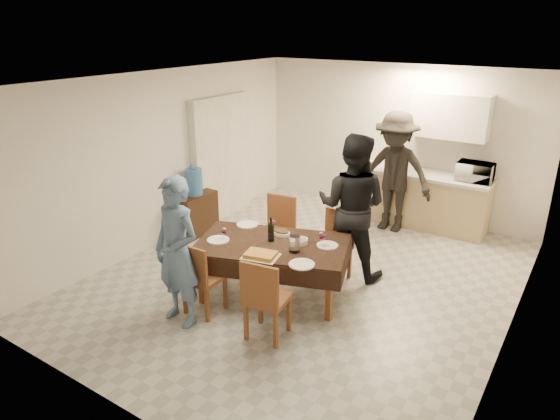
{
  "coord_description": "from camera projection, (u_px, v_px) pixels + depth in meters",
  "views": [
    {
      "loc": [
        2.97,
        -5.19,
        3.24
      ],
      "look_at": [
        -0.24,
        -0.3,
        1.02
      ],
      "focal_mm": 32.0,
      "sensor_mm": 36.0,
      "label": 1
    }
  ],
  "objects": [
    {
      "name": "ceiling",
      "position": [
        311.0,
        80.0,
        5.8
      ],
      "size": [
        5.0,
        6.0,
        0.02
      ],
      "primitive_type": "cube",
      "color": "white",
      "rests_on": "wall_back"
    },
    {
      "name": "wine_bottle",
      "position": [
        271.0,
        229.0,
        6.08
      ],
      "size": [
        0.08,
        0.08,
        0.31
      ],
      "primitive_type": null,
      "color": "black",
      "rests_on": "dining_table"
    },
    {
      "name": "microwave",
      "position": [
        475.0,
        172.0,
        7.72
      ],
      "size": [
        0.53,
        0.36,
        0.29
      ],
      "primitive_type": "imported",
      "rotation": [
        0.0,
        0.0,
        3.14
      ],
      "color": "white",
      "rests_on": "kitchen_worktop"
    },
    {
      "name": "plate_near_left",
      "position": [
        218.0,
        240.0,
        6.14
      ],
      "size": [
        0.28,
        0.28,
        0.02
      ],
      "primitive_type": "cylinder",
      "color": "white",
      "rests_on": "dining_table"
    },
    {
      "name": "wall_front",
      "position": [
        117.0,
        285.0,
        3.92
      ],
      "size": [
        5.0,
        0.02,
        2.6
      ],
      "primitive_type": "cube",
      "color": "silver",
      "rests_on": "floor"
    },
    {
      "name": "kitchen_worktop",
      "position": [
        422.0,
        174.0,
        8.2
      ],
      "size": [
        2.24,
        0.64,
        0.05
      ],
      "primitive_type": "cube",
      "color": "beige",
      "rests_on": "kitchen_base_cabinet"
    },
    {
      "name": "chair_far_right",
      "position": [
        330.0,
        243.0,
        6.4
      ],
      "size": [
        0.44,
        0.44,
        0.51
      ],
      "rotation": [
        0.0,
        0.0,
        3.17
      ],
      "color": "brown",
      "rests_on": "floor"
    },
    {
      "name": "mushroom_dish",
      "position": [
        281.0,
        233.0,
        6.3
      ],
      "size": [
        0.22,
        0.22,
        0.04
      ],
      "primitive_type": "cylinder",
      "color": "white",
      "rests_on": "dining_table"
    },
    {
      "name": "dining_table",
      "position": [
        272.0,
        246.0,
        6.08
      ],
      "size": [
        2.07,
        1.6,
        0.71
      ],
      "rotation": [
        0.0,
        0.0,
        0.34
      ],
      "color": "black",
      "rests_on": "floor"
    },
    {
      "name": "kitchen_base_cabinet",
      "position": [
        419.0,
        200.0,
        8.36
      ],
      "size": [
        2.2,
        0.6,
        0.86
      ],
      "primitive_type": "cube",
      "color": "tan",
      "rests_on": "floor"
    },
    {
      "name": "wine_glass_c",
      "position": [
        272.0,
        225.0,
        6.37
      ],
      "size": [
        0.08,
        0.08,
        0.18
      ],
      "primitive_type": null,
      "color": "white",
      "rests_on": "dining_table"
    },
    {
      "name": "floor",
      "position": [
        307.0,
        278.0,
        6.73
      ],
      "size": [
        5.0,
        6.0,
        0.02
      ],
      "primitive_type": "cube",
      "color": "#B2B1AD",
      "rests_on": "ground"
    },
    {
      "name": "stub_partition",
      "position": [
        222.0,
        158.0,
        8.53
      ],
      "size": [
        0.15,
        1.4,
        2.1
      ],
      "primitive_type": "cube",
      "color": "white",
      "rests_on": "floor"
    },
    {
      "name": "console",
      "position": [
        196.0,
        214.0,
        8.03
      ],
      "size": [
        0.36,
        0.72,
        0.67
      ],
      "primitive_type": "cube",
      "color": "black",
      "rests_on": "floor"
    },
    {
      "name": "chair_near_left",
      "position": [
        199.0,
        272.0,
        5.7
      ],
      "size": [
        0.43,
        0.43,
        0.49
      ],
      "rotation": [
        0.0,
        0.0,
        0.03
      ],
      "color": "brown",
      "rests_on": "floor"
    },
    {
      "name": "water_pitcher",
      "position": [
        294.0,
        244.0,
        5.81
      ],
      "size": [
        0.13,
        0.13,
        0.2
      ],
      "primitive_type": "cylinder",
      "color": "white",
      "rests_on": "dining_table"
    },
    {
      "name": "person_near",
      "position": [
        177.0,
        252.0,
        5.47
      ],
      "size": [
        0.66,
        0.47,
        1.72
      ],
      "primitive_type": "imported",
      "rotation": [
        0.0,
        0.0,
        -0.09
      ],
      "color": "slate",
      "rests_on": "floor"
    },
    {
      "name": "wall_right",
      "position": [
        526.0,
        229.0,
        4.98
      ],
      "size": [
        0.02,
        6.0,
        2.6
      ],
      "primitive_type": "cube",
      "color": "silver",
      "rests_on": "floor"
    },
    {
      "name": "chair_far_left",
      "position": [
        272.0,
        227.0,
        6.85
      ],
      "size": [
        0.5,
        0.5,
        0.52
      ],
      "rotation": [
        0.0,
        0.0,
        3.28
      ],
      "color": "brown",
      "rests_on": "floor"
    },
    {
      "name": "wall_back",
      "position": [
        396.0,
        141.0,
        8.61
      ],
      "size": [
        5.0,
        0.02,
        2.6
      ],
      "primitive_type": "cube",
      "color": "silver",
      "rests_on": "floor"
    },
    {
      "name": "plate_near_right",
      "position": [
        302.0,
        264.0,
        5.52
      ],
      "size": [
        0.29,
        0.29,
        0.02
      ],
      "primitive_type": "cylinder",
      "color": "white",
      "rests_on": "dining_table"
    },
    {
      "name": "plate_far_left",
      "position": [
        247.0,
        224.0,
        6.61
      ],
      "size": [
        0.28,
        0.28,
        0.02
      ],
      "primitive_type": "cylinder",
      "color": "white",
      "rests_on": "dining_table"
    },
    {
      "name": "wall_left",
      "position": [
        166.0,
        158.0,
        7.55
      ],
      "size": [
        0.02,
        6.0,
        2.6
      ],
      "primitive_type": "cube",
      "color": "silver",
      "rests_on": "floor"
    },
    {
      "name": "savoury_tart",
      "position": [
        261.0,
        255.0,
        5.71
      ],
      "size": [
        0.46,
        0.39,
        0.05
      ],
      "primitive_type": "cube",
      "rotation": [
        0.0,
        0.0,
        0.22
      ],
      "color": "gold",
      "rests_on": "dining_table"
    },
    {
      "name": "wine_glass_a",
      "position": [
        224.0,
        234.0,
        6.12
      ],
      "size": [
        0.08,
        0.08,
        0.17
      ],
      "primitive_type": null,
      "color": "white",
      "rests_on": "dining_table"
    },
    {
      "name": "salad_bowl",
      "position": [
        301.0,
        241.0,
        6.04
      ],
      "size": [
        0.17,
        0.17,
        0.07
      ],
      "primitive_type": "cylinder",
      "color": "white",
      "rests_on": "dining_table"
    },
    {
      "name": "person_kitchen",
      "position": [
        394.0,
        172.0,
        7.98
      ],
      "size": [
        1.26,
        0.72,
        1.95
      ],
      "primitive_type": "imported",
      "color": "black",
      "rests_on": "floor"
    },
    {
      "name": "wine_glass_b",
      "position": [
        322.0,
        239.0,
        5.94
      ],
      "size": [
        0.09,
        0.09,
        0.2
      ],
      "primitive_type": null,
      "color": "white",
      "rests_on": "dining_table"
    },
    {
      "name": "upper_cabinet",
      "position": [
        450.0,
        116.0,
        7.81
      ],
      "size": [
        1.2,
        0.34,
        0.7
      ],
      "primitive_type": "cube",
      "color": "white",
      "rests_on": "wall_back"
    },
    {
      "name": "person_far",
      "position": [
        352.0,
        207.0,
        6.51
      ],
      "size": [
        1.06,
        0.89,
        1.94
      ],
      "primitive_type": "imported",
      "rotation": [
        0.0,
        0.0,
        3.31
      ],
      "color": "black",
      "rests_on": "floor"
    },
    {
      "name": "water_jug",
      "position": [
        194.0,
        182.0,
        7.84
      ],
      "size": [
        0.28,
        0.28,
        0.42
      ],
      "primitive_type": "cylinder",
      "color": "#427FC2",
      "rests_on": "console"
    },
    {
      "name": "chair_near_right",
      "position": [
        263.0,
        292.0,
        5.22
      ],
      "size": [
        0.49,
        0.5,
        0.51
      ],
      "rotation": [
        0.0,
        0.0,
        0.15
      ],
      "color": "brown",
      "rests_on": "floor"
    },
    {
      "name": "plate_far_right",
      "position": [
        327.0,
        245.0,
        5.99
      ],
      "size": [
        0.26,
        0.26,
        0.01
      ],
      "primitive_type": "cylinder",
      "color": "white",
      "rests_on": "dining_table"
    }
  ]
}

